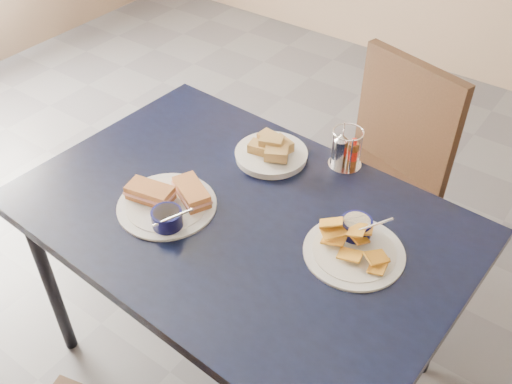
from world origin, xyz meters
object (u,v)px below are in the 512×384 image
Objects in this scene: sandwich_plate at (169,202)px; condiment_caddy at (345,150)px; bread_basket at (271,152)px; dining_table at (240,227)px; chair_far at (377,161)px; plantain_plate at (354,243)px.

condiment_caddy reaches higher than sandwich_plate.
condiment_caddy is (0.21, 0.11, 0.03)m from bread_basket.
dining_table is 0.43m from condiment_caddy.
chair_far reaches higher than sandwich_plate.
chair_far reaches higher than condiment_caddy.
dining_table is at bearing -73.97° from bread_basket.
condiment_caddy is (0.13, 0.39, 0.12)m from dining_table.
bread_basket is at bearing -112.99° from chair_far.
condiment_caddy is at bearing 123.69° from plantain_plate.
plantain_plate reaches higher than dining_table.
condiment_caddy reaches higher than dining_table.
bread_basket is (0.11, 0.38, 0.00)m from sandwich_plate.
chair_far is 3.97× the size of bread_basket.
sandwich_plate is at bearing -105.54° from bread_basket.
dining_table is at bearing 29.61° from sandwich_plate.
chair_far reaches higher than bread_basket.
sandwich_plate is 1.12× the size of plantain_plate.
chair_far is 6.94× the size of condiment_caddy.
sandwich_plate is 0.56m from plantain_plate.
bread_basket is (-0.19, -0.46, 0.23)m from chair_far.
plantain_plate is 0.47m from bread_basket.
chair_far is at bearing 67.01° from bread_basket.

